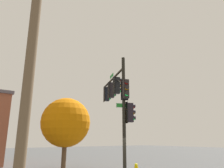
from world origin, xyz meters
name	(u,v)px	position (x,y,z in m)	size (l,w,h in m)	color
signal_pole_assembly	(118,98)	(1.20, -0.52, 5.02)	(5.30, 2.27, 7.28)	black
utility_pole	(29,73)	(-3.00, 6.12, 4.37)	(0.43, 1.79, 8.53)	brown
tree_near	(66,122)	(8.51, -0.15, 3.90)	(4.36, 4.36, 6.09)	brown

